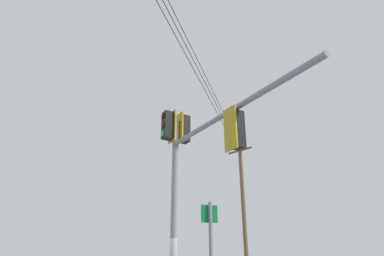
# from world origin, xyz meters

# --- Properties ---
(signal_mast_assembly) EXTENTS (2.82, 5.37, 6.37)m
(signal_mast_assembly) POSITION_xyz_m (-0.46, -0.53, 4.55)
(signal_mast_assembly) COLOR gray
(signal_mast_assembly) RESTS_ON ground
(utility_pole_wooden) EXTENTS (0.57, 2.26, 10.80)m
(utility_pole_wooden) POSITION_xyz_m (14.47, 4.95, 5.54)
(utility_pole_wooden) COLOR brown
(utility_pole_wooden) RESTS_ON ground
(overhead_wire_span) EXTENTS (32.00, 10.24, 1.33)m
(overhead_wire_span) POSITION_xyz_m (-1.53, -0.16, 9.66)
(overhead_wire_span) COLOR black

